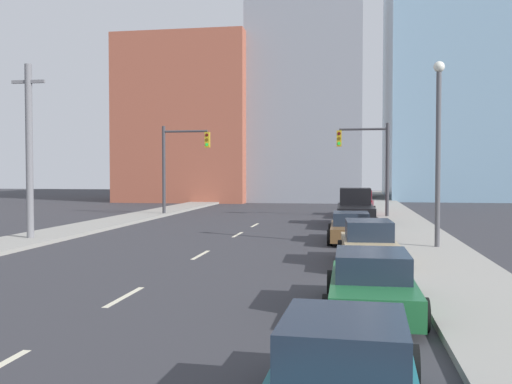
# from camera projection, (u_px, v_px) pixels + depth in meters

# --- Properties ---
(sidewalk_left) EXTENTS (3.02, 93.50, 0.17)m
(sidewalk_left) POSITION_uv_depth(u_px,v_px,m) (175.00, 209.00, 47.81)
(sidewalk_left) COLOR gray
(sidewalk_left) RESTS_ON ground
(sidewalk_right) EXTENTS (3.02, 93.50, 0.17)m
(sidewalk_right) POSITION_uv_depth(u_px,v_px,m) (392.00, 211.00, 44.87)
(sidewalk_right) COLOR gray
(sidewalk_right) RESTS_ON ground
(lane_stripe_at_14m) EXTENTS (0.16, 2.40, 0.01)m
(lane_stripe_at_14m) POSITION_uv_depth(u_px,v_px,m) (125.00, 297.00, 14.54)
(lane_stripe_at_14m) COLOR beige
(lane_stripe_at_14m) RESTS_ON ground
(lane_stripe_at_22m) EXTENTS (0.16, 2.40, 0.01)m
(lane_stripe_at_22m) POSITION_uv_depth(u_px,v_px,m) (201.00, 255.00, 21.89)
(lane_stripe_at_22m) COLOR beige
(lane_stripe_at_22m) RESTS_ON ground
(lane_stripe_at_29m) EXTENTS (0.16, 2.40, 0.01)m
(lane_stripe_at_29m) POSITION_uv_depth(u_px,v_px,m) (238.00, 235.00, 29.00)
(lane_stripe_at_29m) COLOR beige
(lane_stripe_at_29m) RESTS_ON ground
(lane_stripe_at_34m) EXTENTS (0.16, 2.40, 0.01)m
(lane_stripe_at_34m) POSITION_uv_depth(u_px,v_px,m) (255.00, 225.00, 34.13)
(lane_stripe_at_34m) COLOR beige
(lane_stripe_at_34m) RESTS_ON ground
(building_brick_left) EXTENTS (14.00, 16.00, 17.60)m
(building_brick_left) POSITION_uv_depth(u_px,v_px,m) (196.00, 123.00, 65.49)
(building_brick_left) COLOR #9E513D
(building_brick_left) RESTS_ON ground
(building_office_center) EXTENTS (12.00, 20.00, 31.51)m
(building_office_center) POSITION_uv_depth(u_px,v_px,m) (309.00, 65.00, 67.09)
(building_office_center) COLOR gray
(building_office_center) RESTS_ON ground
(building_glass_right) EXTENTS (13.00, 20.00, 28.90)m
(building_glass_right) POSITION_uv_depth(u_px,v_px,m) (442.00, 78.00, 68.48)
(building_glass_right) COLOR #7A9EB7
(building_glass_right) RESTS_ON ground
(traffic_signal_left) EXTENTS (3.58, 0.35, 6.54)m
(traffic_signal_left) POSITION_uv_depth(u_px,v_px,m) (176.00, 159.00, 41.44)
(traffic_signal_left) COLOR #38383D
(traffic_signal_left) RESTS_ON ground
(traffic_signal_right) EXTENTS (3.58, 0.35, 6.54)m
(traffic_signal_right) POSITION_uv_depth(u_px,v_px,m) (373.00, 158.00, 39.11)
(traffic_signal_right) COLOR #38383D
(traffic_signal_right) RESTS_ON ground
(utility_pole_left_mid) EXTENTS (1.60, 0.32, 8.10)m
(utility_pole_left_mid) POSITION_uv_depth(u_px,v_px,m) (29.00, 151.00, 26.04)
(utility_pole_left_mid) COLOR slate
(utility_pole_left_mid) RESTS_ON ground
(street_lamp) EXTENTS (0.44, 0.44, 7.62)m
(street_lamp) POSITION_uv_depth(u_px,v_px,m) (438.00, 140.00, 22.88)
(street_lamp) COLOR #4C4C51
(street_lamp) RESTS_ON ground
(sedan_teal) EXTENTS (2.14, 4.28, 1.37)m
(sedan_teal) POSITION_uv_depth(u_px,v_px,m) (344.00, 376.00, 7.13)
(sedan_teal) COLOR #196B75
(sedan_teal) RESTS_ON ground
(sedan_green) EXTENTS (2.13, 4.67, 1.39)m
(sedan_green) POSITION_uv_depth(u_px,v_px,m) (372.00, 284.00, 12.91)
(sedan_green) COLOR #1E6033
(sedan_green) RESTS_ON ground
(sedan_tan) EXTENTS (2.18, 4.68, 1.54)m
(sedan_tan) POSITION_uv_depth(u_px,v_px,m) (368.00, 245.00, 19.52)
(sedan_tan) COLOR tan
(sedan_tan) RESTS_ON ground
(sedan_brown) EXTENTS (2.16, 4.82, 1.35)m
(sedan_brown) POSITION_uv_depth(u_px,v_px,m) (351.00, 228.00, 25.99)
(sedan_brown) COLOR brown
(sedan_brown) RESTS_ON ground
(pickup_truck_black) EXTENTS (2.42, 6.32, 2.23)m
(pickup_truck_black) POSITION_uv_depth(u_px,v_px,m) (355.00, 211.00, 33.66)
(pickup_truck_black) COLOR black
(pickup_truck_black) RESTS_ON ground
(pickup_truck_maroon) EXTENTS (2.42, 6.34, 1.84)m
(pickup_truck_maroon) POSITION_uv_depth(u_px,v_px,m) (360.00, 206.00, 41.18)
(pickup_truck_maroon) COLOR maroon
(pickup_truck_maroon) RESTS_ON ground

